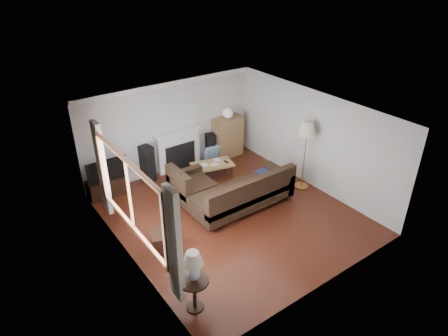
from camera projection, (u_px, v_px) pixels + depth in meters
room at (232, 167)px, 8.68m from camera, size 5.10×5.60×2.54m
window at (129, 195)px, 7.14m from camera, size 0.12×2.74×1.54m
curtain_near at (174, 246)px, 6.15m from camera, size 0.10×0.35×2.10m
curtain_far at (102, 169)px, 8.31m from camera, size 0.10×0.35×2.10m
fireplace at (179, 150)px, 10.96m from camera, size 1.40×0.26×1.15m
tv_stand at (107, 187)px, 9.92m from camera, size 0.91×0.41×0.46m
television at (105, 168)px, 9.69m from camera, size 0.99×0.13×0.57m
speaker_left at (147, 164)px, 10.40m from camera, size 0.33×0.38×1.00m
speaker_right at (210, 147)px, 11.47m from camera, size 0.30×0.33×0.83m
bookshelf at (228, 137)px, 11.66m from camera, size 0.87×0.41×1.20m
globe_lamp at (228, 113)px, 11.30m from camera, size 0.28×0.28×0.28m
sectional_sofa at (242, 191)px, 9.34m from camera, size 2.71×1.98×0.88m
coffee_table at (212, 171)px, 10.68m from camera, size 1.19×0.83×0.42m
footstool at (164, 241)px, 8.13m from camera, size 0.62×0.62×0.41m
floor_lamp at (304, 155)px, 9.94m from camera, size 0.51×0.51×1.82m
side_table at (194, 294)px, 6.72m from camera, size 0.51×0.51×0.64m
table_lamp at (193, 267)px, 6.43m from camera, size 0.35×0.35×0.57m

